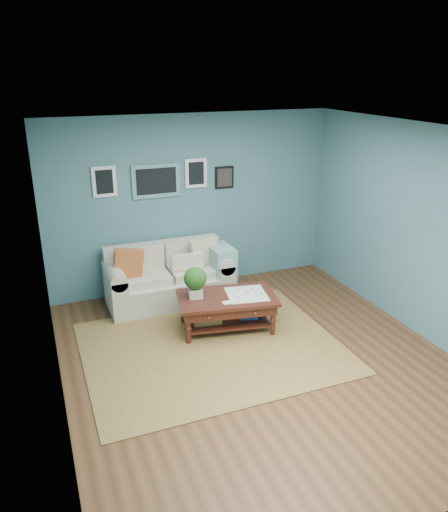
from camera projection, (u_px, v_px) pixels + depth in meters
room_shell at (260, 255)px, 5.56m from camera, size 5.00×5.02×2.70m
area_rug at (212, 347)px, 6.29m from camera, size 3.14×2.51×0.01m
loveseat at (173, 276)px, 7.45m from camera, size 1.86×0.84×0.96m
coffee_table at (222, 302)px, 6.62m from camera, size 1.40×0.97×0.90m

